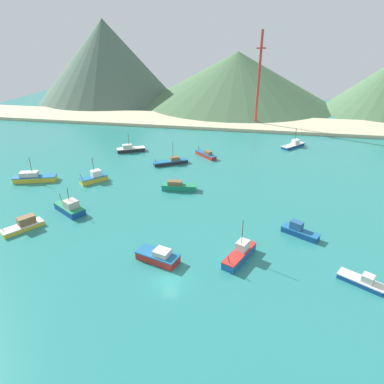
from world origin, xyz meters
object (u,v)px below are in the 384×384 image
at_px(fishing_boat_0, 299,231).
at_px(fishing_boat_13, 24,225).
at_px(fishing_boat_7, 130,149).
at_px(fishing_boat_11, 70,208).
at_px(fishing_boat_6, 178,186).
at_px(fishing_boat_9, 206,155).
at_px(fishing_boat_2, 171,162).
at_px(radio_tower, 259,79).
at_px(fishing_boat_12, 94,178).
at_px(fishing_boat_8, 158,256).
at_px(fishing_boat_4, 362,281).
at_px(fishing_boat_1, 294,145).
at_px(fishing_boat_5, 34,178).
at_px(fishing_boat_3, 240,254).

height_order(fishing_boat_0, fishing_boat_13, fishing_boat_0).
relative_size(fishing_boat_7, fishing_boat_11, 1.10).
distance_m(fishing_boat_6, fishing_boat_9, 25.48).
xyz_separation_m(fishing_boat_2, radio_tower, (22.71, 51.65, 17.65)).
height_order(fishing_boat_2, fishing_boat_13, fishing_boat_2).
distance_m(fishing_boat_2, fishing_boat_12, 22.92).
height_order(fishing_boat_9, radio_tower, radio_tower).
xyz_separation_m(fishing_boat_8, fishing_boat_13, (-28.51, 4.76, -0.02)).
height_order(fishing_boat_0, fishing_boat_4, fishing_boat_0).
xyz_separation_m(fishing_boat_1, fishing_boat_9, (-27.21, -15.70, 0.02)).
relative_size(fishing_boat_5, fishing_boat_13, 1.42).
bearing_deg(fishing_boat_0, fishing_boat_1, 86.96).
height_order(fishing_boat_0, fishing_boat_11, fishing_boat_11).
bearing_deg(fishing_boat_8, fishing_boat_6, 96.51).
bearing_deg(fishing_boat_12, fishing_boat_7, 88.90).
distance_m(fishing_boat_5, fishing_boat_11, 22.29).
xyz_separation_m(fishing_boat_9, fishing_boat_12, (-25.21, -24.44, 0.26)).
bearing_deg(fishing_boat_11, fishing_boat_6, 37.70).
distance_m(fishing_boat_0, fishing_boat_8, 26.94).
bearing_deg(fishing_boat_4, fishing_boat_13, 175.72).
bearing_deg(fishing_boat_9, fishing_boat_5, -146.05).
distance_m(fishing_boat_7, fishing_boat_9, 24.74).
relative_size(fishing_boat_2, fishing_boat_8, 1.26).
bearing_deg(fishing_boat_0, fishing_boat_12, 161.59).
bearing_deg(fishing_boat_13, radio_tower, 65.59).
bearing_deg(fishing_boat_8, fishing_boat_13, 170.52).
xyz_separation_m(fishing_boat_12, fishing_boat_13, (-2.83, -24.41, -0.14)).
height_order(fishing_boat_7, fishing_boat_9, fishing_boat_7).
bearing_deg(fishing_boat_8, fishing_boat_0, 28.21).
bearing_deg(fishing_boat_3, radio_tower, 89.97).
xyz_separation_m(fishing_boat_1, fishing_boat_4, (5.15, -69.08, -0.09)).
height_order(fishing_boat_0, fishing_boat_8, fishing_boat_0).
height_order(fishing_boat_2, fishing_boat_11, fishing_boat_2).
relative_size(fishing_boat_2, fishing_boat_12, 1.44).
xyz_separation_m(fishing_boat_1, fishing_boat_7, (-51.95, -15.31, 0.11)).
relative_size(fishing_boat_0, fishing_boat_6, 0.82).
height_order(fishing_boat_6, fishing_boat_11, fishing_boat_11).
bearing_deg(fishing_boat_12, fishing_boat_2, 44.67).
bearing_deg(fishing_boat_13, fishing_boat_12, 83.39).
bearing_deg(radio_tower, fishing_boat_2, -113.73).
distance_m(fishing_boat_8, fishing_boat_11, 26.55).
bearing_deg(fishing_boat_6, fishing_boat_11, -142.30).
xyz_separation_m(fishing_boat_1, fishing_boat_11, (-49.99, -56.50, 0.30)).
height_order(fishing_boat_0, fishing_boat_1, fishing_boat_1).
relative_size(fishing_boat_2, fishing_boat_3, 1.14).
xyz_separation_m(fishing_boat_3, fishing_boat_6, (-16.51, 25.12, -0.11)).
distance_m(fishing_boat_0, fishing_boat_13, 52.85).
xyz_separation_m(fishing_boat_5, radio_tower, (54.28, 70.58, 17.39)).
distance_m(fishing_boat_1, fishing_boat_13, 84.97).
height_order(fishing_boat_8, radio_tower, radio_tower).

